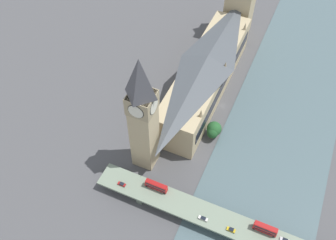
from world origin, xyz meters
name	(u,v)px	position (x,y,z in m)	size (l,w,h in m)	color
ground_plane	(223,106)	(0.00, 0.00, 0.00)	(600.00, 600.00, 0.00)	#4C4C4F
river_water	(282,125)	(-37.10, 0.00, 0.15)	(62.20, 360.00, 0.30)	#4C6066
parliament_hall	(206,74)	(15.04, -8.00, 14.60)	(24.55, 106.47, 29.37)	tan
clock_tower	(143,115)	(26.05, 54.99, 38.68)	(12.72, 12.72, 73.61)	tan
victoria_tower	(240,2)	(15.10, -74.29, 25.76)	(18.11, 18.11, 55.52)	tan
road_bridge	(247,232)	(-37.10, 75.26, 5.12)	(156.39, 13.02, 6.25)	#5D6A59
double_decker_bus_lead	(156,186)	(11.68, 72.30, 8.89)	(11.76, 2.50, 4.78)	red
double_decker_bus_mid	(265,229)	(-44.06, 72.16, 9.02)	(11.16, 2.61, 5.06)	red
car_northbound_lead	(285,240)	(-53.89, 72.96, 6.90)	(4.48, 1.83, 1.29)	silver
car_northbound_mid	(122,184)	(28.71, 77.54, 6.90)	(4.16, 1.80, 1.31)	maroon
car_northbound_tail	(231,230)	(-29.73, 78.15, 6.93)	(4.18, 1.87, 1.38)	gold
car_southbound_tail	(203,218)	(-15.75, 78.18, 6.89)	(4.68, 1.81, 1.27)	silver
tree_embankment_near	(214,129)	(-2.26, 24.05, 6.21)	(8.59, 8.59, 10.51)	brown
tree_embankment_mid	(213,133)	(-2.31, 26.73, 5.70)	(6.56, 6.56, 9.01)	brown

